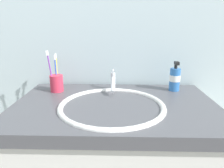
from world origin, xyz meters
TOP-DOWN VIEW (x-y plane):
  - tiled_wall_back at (0.00, 0.33)m, footprint 2.10×0.04m
  - sink_basin at (-0.01, -0.04)m, footprint 0.46×0.46m
  - faucet at (-0.01, 0.17)m, footprint 0.02×0.16m
  - toothbrush_cup at (-0.31, 0.16)m, footprint 0.07×0.07m
  - toothbrush_yellow at (-0.31, 0.19)m, footprint 0.02×0.04m
  - toothbrush_blue at (-0.31, 0.18)m, footprint 0.02×0.03m
  - toothbrush_purple at (-0.33, 0.15)m, footprint 0.03×0.01m
  - soap_dispenser at (0.31, 0.19)m, footprint 0.06×0.06m

SIDE VIEW (x-z plane):
  - sink_basin at x=-0.01m, z-range 0.79..0.89m
  - toothbrush_cup at x=-0.31m, z-range 0.87..0.96m
  - faucet at x=-0.01m, z-range 0.87..0.97m
  - soap_dispenser at x=0.31m, z-range 0.86..1.01m
  - toothbrush_blue at x=-0.31m, z-range 0.89..1.07m
  - toothbrush_yellow at x=-0.31m, z-range 0.89..1.07m
  - toothbrush_purple at x=-0.33m, z-range 0.89..1.10m
  - tiled_wall_back at x=0.00m, z-range 0.00..2.40m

